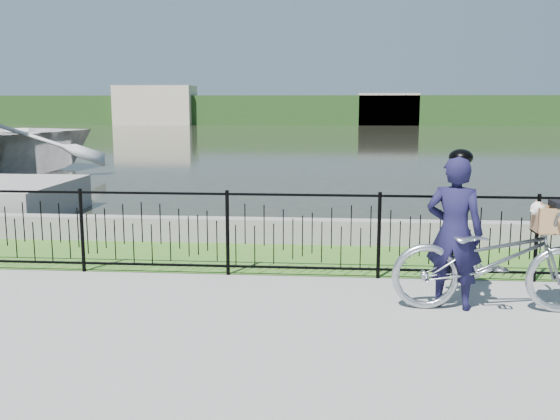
{
  "coord_description": "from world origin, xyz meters",
  "views": [
    {
      "loc": [
        0.37,
        -6.44,
        2.29
      ],
      "look_at": [
        -0.25,
        1.0,
        1.0
      ],
      "focal_mm": 40.0,
      "sensor_mm": 36.0,
      "label": 1
    }
  ],
  "objects": [
    {
      "name": "ground",
      "position": [
        0.0,
        0.0,
        0.0
      ],
      "size": [
        120.0,
        120.0,
        0.0
      ],
      "primitive_type": "plane",
      "color": "gray",
      "rests_on": "ground"
    },
    {
      "name": "grass_strip",
      "position": [
        0.0,
        2.6,
        0.0
      ],
      "size": [
        60.0,
        2.0,
        0.01
      ],
      "primitive_type": "cube",
      "color": "#3C6B21",
      "rests_on": "ground"
    },
    {
      "name": "water",
      "position": [
        0.0,
        33.0,
        0.0
      ],
      "size": [
        120.0,
        120.0,
        0.0
      ],
      "primitive_type": "plane",
      "color": "#26271D",
      "rests_on": "ground"
    },
    {
      "name": "quay_wall",
      "position": [
        0.0,
        3.6,
        0.2
      ],
      "size": [
        60.0,
        0.3,
        0.4
      ],
      "primitive_type": "cube",
      "color": "gray",
      "rests_on": "ground"
    },
    {
      "name": "fence",
      "position": [
        0.0,
        1.6,
        0.58
      ],
      "size": [
        14.0,
        0.06,
        1.15
      ],
      "primitive_type": null,
      "color": "black",
      "rests_on": "ground"
    },
    {
      "name": "far_treeline",
      "position": [
        0.0,
        60.0,
        1.5
      ],
      "size": [
        120.0,
        6.0,
        3.0
      ],
      "primitive_type": "cube",
      "color": "#224219",
      "rests_on": "ground"
    },
    {
      "name": "far_building_left",
      "position": [
        -18.0,
        58.0,
        2.0
      ],
      "size": [
        8.0,
        4.0,
        4.0
      ],
      "primitive_type": "cube",
      "color": "#B7AC93",
      "rests_on": "ground"
    },
    {
      "name": "far_building_right",
      "position": [
        6.0,
        58.5,
        1.6
      ],
      "size": [
        6.0,
        3.0,
        3.2
      ],
      "primitive_type": "cube",
      "color": "#B7AC93",
      "rests_on": "ground"
    },
    {
      "name": "bicycle_rig",
      "position": [
        2.17,
        0.42,
        0.59
      ],
      "size": [
        2.2,
        0.77,
        1.26
      ],
      "color": "#A1A5AC",
      "rests_on": "ground"
    },
    {
      "name": "cyclist",
      "position": [
        1.74,
        0.49,
        0.88
      ],
      "size": [
        0.73,
        0.6,
        1.79
      ],
      "color": "black",
      "rests_on": "ground"
    }
  ]
}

